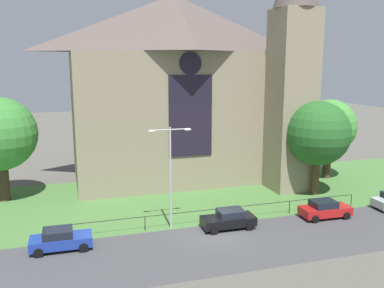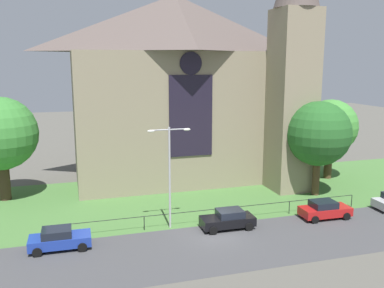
# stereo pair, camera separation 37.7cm
# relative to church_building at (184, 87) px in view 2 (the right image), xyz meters

# --- Properties ---
(ground) EXTENTS (160.00, 160.00, 0.00)m
(ground) POSITION_rel_church_building_xyz_m (-2.12, -6.56, -10.27)
(ground) COLOR #56544C
(road_asphalt) EXTENTS (120.00, 8.00, 0.01)m
(road_asphalt) POSITION_rel_church_building_xyz_m (-2.12, -18.56, -10.27)
(road_asphalt) COLOR #424244
(road_asphalt) RESTS_ON ground
(grass_verge) EXTENTS (120.00, 20.00, 0.01)m
(grass_verge) POSITION_rel_church_building_xyz_m (-2.12, -8.56, -10.27)
(grass_verge) COLOR #477538
(grass_verge) RESTS_ON ground
(church_building) EXTENTS (23.20, 16.20, 26.00)m
(church_building) POSITION_rel_church_building_xyz_m (0.00, 0.00, 0.00)
(church_building) COLOR gray
(church_building) RESTS_ON ground
(iron_railing) EXTENTS (25.37, 0.07, 1.13)m
(iron_railing) POSITION_rel_church_building_xyz_m (-0.77, -14.06, -9.32)
(iron_railing) COLOR black
(iron_railing) RESTS_ON ground
(tree_right_near) EXTENTS (6.27, 6.27, 9.27)m
(tree_right_near) POSITION_rel_church_building_xyz_m (10.75, -9.97, -4.16)
(tree_right_near) COLOR #4C3823
(tree_right_near) RESTS_ON ground
(tree_left_far) EXTENTS (6.83, 6.83, 9.81)m
(tree_left_far) POSITION_rel_church_building_xyz_m (-18.48, -2.88, -3.94)
(tree_left_far) COLOR #423021
(tree_left_far) RESTS_ON ground
(tree_right_far) EXTENTS (6.00, 6.00, 8.92)m
(tree_right_far) POSITION_rel_church_building_xyz_m (15.56, -4.92, -4.41)
(tree_right_far) COLOR #4C3823
(tree_right_far) RESTS_ON ground
(streetlamp_near) EXTENTS (3.37, 0.26, 8.05)m
(streetlamp_near) POSITION_rel_church_building_xyz_m (-5.05, -14.16, -5.13)
(streetlamp_near) COLOR #B2B2B7
(streetlamp_near) RESTS_ON ground
(parked_car_blue) EXTENTS (4.23, 2.08, 1.51)m
(parked_car_blue) POSITION_rel_church_building_xyz_m (-13.38, -15.75, -9.53)
(parked_car_blue) COLOR #1E3899
(parked_car_blue) RESTS_ON ground
(parked_car_black) EXTENTS (4.23, 2.09, 1.51)m
(parked_car_black) POSITION_rel_church_building_xyz_m (-0.71, -15.60, -9.53)
(parked_car_black) COLOR black
(parked_car_black) RESTS_ON ground
(parked_car_red) EXTENTS (4.25, 2.12, 1.51)m
(parked_car_red) POSITION_rel_church_building_xyz_m (7.87, -15.82, -9.53)
(parked_car_red) COLOR #B21919
(parked_car_red) RESTS_ON ground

